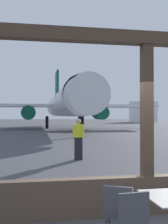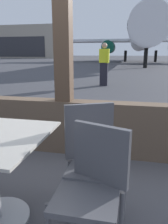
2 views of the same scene
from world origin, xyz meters
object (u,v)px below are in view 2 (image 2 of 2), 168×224
at_px(cafe_chair_window_right, 93,181).
at_px(distant_hangar, 33,43).
at_px(ground_crew_worker, 104,64).
at_px(airplane, 142,38).
at_px(cafe_chair_aisle_right, 92,153).

height_order(cafe_chair_window_right, distant_hangar, distant_hangar).
height_order(ground_crew_worker, distant_hangar, distant_hangar).
bearing_deg(cafe_chair_window_right, airplane, 87.73).
distance_m(cafe_chair_aisle_right, distant_hangar, 74.10).
xyz_separation_m(cafe_chair_window_right, ground_crew_worker, (-0.95, 8.09, 0.38)).
bearing_deg(distant_hangar, airplane, -45.48).
xyz_separation_m(cafe_chair_window_right, distant_hangar, (-31.17, 67.48, 4.00)).
bearing_deg(distant_hangar, ground_crew_worker, -63.03).
distance_m(cafe_chair_window_right, distant_hangar, 74.44).
relative_size(cafe_chair_aisle_right, ground_crew_worker, 0.53).
bearing_deg(ground_crew_worker, distant_hangar, 116.97).
bearing_deg(distant_hangar, cafe_chair_window_right, -65.20).
xyz_separation_m(cafe_chair_aisle_right, airplane, (1.43, 34.06, 3.02)).
height_order(cafe_chair_window_right, ground_crew_worker, ground_crew_worker).
bearing_deg(cafe_chair_aisle_right, airplane, 87.60).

